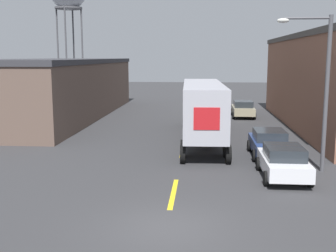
% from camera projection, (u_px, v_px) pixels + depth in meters
% --- Properties ---
extents(ground_plane, '(160.00, 160.00, 0.00)m').
position_uv_depth(ground_plane, '(166.00, 228.00, 13.71)').
color(ground_plane, '#333335').
extents(road_centerline, '(0.20, 20.08, 0.01)m').
position_uv_depth(road_centerline, '(183.00, 150.00, 25.16)').
color(road_centerline, yellow).
rests_on(road_centerline, ground_plane).
extents(warehouse_left, '(9.10, 26.90, 5.31)m').
position_uv_depth(warehouse_left, '(57.00, 88.00, 39.15)').
color(warehouse_left, brown).
rests_on(warehouse_left, ground_plane).
extents(semi_truck, '(3.12, 14.45, 3.89)m').
position_uv_depth(semi_truck, '(202.00, 106.00, 27.77)').
color(semi_truck, black).
rests_on(semi_truck, ground_plane).
extents(parked_car_right_near, '(2.08, 4.12, 1.52)m').
position_uv_depth(parked_car_right_near, '(283.00, 161.00, 19.20)').
color(parked_car_right_near, silver).
rests_on(parked_car_right_near, ground_plane).
extents(parked_car_right_mid, '(2.08, 4.12, 1.52)m').
position_uv_depth(parked_car_right_mid, '(269.00, 143.00, 23.38)').
color(parked_car_right_mid, navy).
rests_on(parked_car_right_mid, ground_plane).
extents(parked_car_right_far, '(2.08, 4.12, 1.52)m').
position_uv_depth(parked_car_right_far, '(243.00, 109.00, 38.66)').
color(parked_car_right_far, tan).
rests_on(parked_car_right_far, ground_plane).
extents(street_lamp, '(2.55, 0.32, 7.43)m').
position_uv_depth(street_lamp, '(320.00, 82.00, 19.85)').
color(street_lamp, '#4C4C51').
rests_on(street_lamp, ground_plane).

